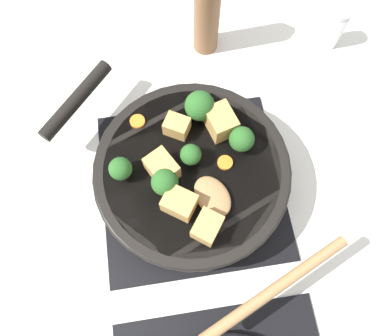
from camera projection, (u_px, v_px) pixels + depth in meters
ground_plane at (192, 185)px, 0.66m from camera, size 2.40×2.40×0.00m
front_burner_grate at (192, 183)px, 0.64m from camera, size 0.31×0.31×0.03m
skillet_pan at (191, 173)px, 0.60m from camera, size 0.39×0.38×0.06m
wooden_spoon at (247, 247)px, 0.52m from camera, size 0.23×0.24×0.02m
tofu_cube_center_large at (177, 126)px, 0.58m from camera, size 0.05×0.04×0.03m
tofu_cube_near_handle at (162, 166)px, 0.56m from camera, size 0.05×0.06×0.04m
tofu_cube_east_chunk at (221, 122)px, 0.58m from camera, size 0.05×0.06×0.04m
tofu_cube_west_chunk at (207, 227)px, 0.52m from camera, size 0.05×0.05×0.03m
tofu_cube_back_piece at (179, 203)px, 0.54m from camera, size 0.06×0.06×0.04m
broccoli_floret_near_spoon at (120, 169)px, 0.55m from camera, size 0.03×0.03×0.04m
broccoli_floret_center_top at (242, 139)px, 0.56m from camera, size 0.04×0.04×0.05m
broccoli_floret_east_rim at (200, 106)px, 0.58m from camera, size 0.05×0.05×0.05m
broccoli_floret_west_rim at (188, 155)px, 0.56m from camera, size 0.03×0.03×0.04m
broccoli_floret_north_edge at (165, 182)px, 0.54m from camera, size 0.04×0.04×0.05m
carrot_slice_orange_thin at (137, 121)px, 0.60m from camera, size 0.02×0.02×0.01m
carrot_slice_near_center at (225, 162)px, 0.57m from camera, size 0.02×0.02×0.01m
pepper_mill at (207, 6)px, 0.66m from camera, size 0.05×0.05×0.23m
salt_shaker at (335, 28)px, 0.72m from camera, size 0.04×0.04×0.09m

